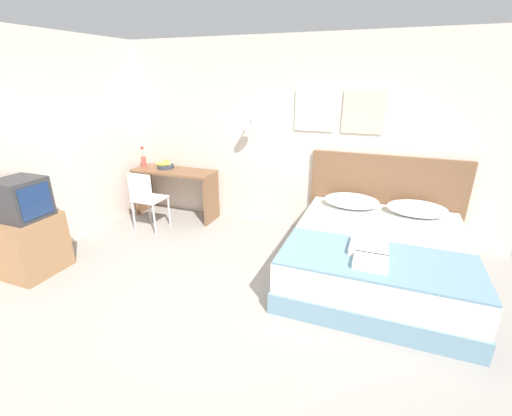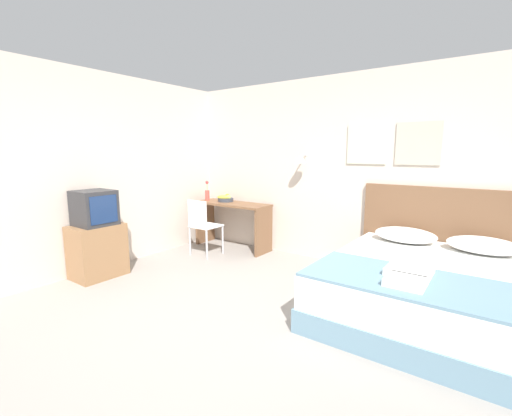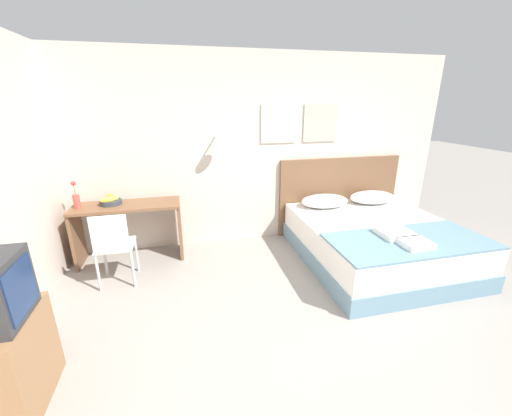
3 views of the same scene
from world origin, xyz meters
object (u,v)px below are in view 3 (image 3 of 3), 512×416
(pillow_left, at_px, (325,201))
(folded_towel_near_foot, at_px, (395,233))
(tv_stand, at_px, (4,365))
(desk_chair, at_px, (113,243))
(throw_blanket, at_px, (410,241))
(desk, at_px, (129,221))
(folded_towel_mid_bed, at_px, (415,243))
(fruit_bowl, at_px, (111,201))
(bed, at_px, (375,242))
(flower_vase, at_px, (76,199))
(headboard, at_px, (339,195))
(pillow_right, at_px, (372,197))

(pillow_left, xyz_separation_m, folded_towel_near_foot, (0.30, -1.20, -0.03))
(tv_stand, bearing_deg, desk_chair, 72.02)
(throw_blanket, relative_size, desk, 1.36)
(throw_blanket, height_order, desk_chair, desk_chair)
(folded_towel_mid_bed, xyz_separation_m, fruit_bowl, (-3.24, 1.59, 0.22))
(folded_towel_near_foot, height_order, fruit_bowl, fruit_bowl)
(bed, xyz_separation_m, folded_towel_near_foot, (-0.09, -0.45, 0.32))
(flower_vase, bearing_deg, desk_chair, -52.65)
(headboard, distance_m, folded_towel_mid_bed, 1.80)
(desk_chair, height_order, fruit_bowl, fruit_bowl)
(desk_chair, distance_m, fruit_bowl, 0.75)
(bed, relative_size, headboard, 1.05)
(bed, xyz_separation_m, fruit_bowl, (-3.30, 0.85, 0.55))
(headboard, height_order, folded_towel_near_foot, headboard)
(folded_towel_near_foot, relative_size, desk_chair, 0.40)
(tv_stand, bearing_deg, fruit_bowl, 80.44)
(pillow_left, relative_size, pillow_right, 1.00)
(pillow_right, height_order, throw_blanket, pillow_right)
(throw_blanket, height_order, folded_towel_mid_bed, folded_towel_mid_bed)
(bed, bearing_deg, desk, 165.67)
(pillow_left, relative_size, fruit_bowl, 2.67)
(headboard, height_order, throw_blanket, headboard)
(pillow_right, height_order, tv_stand, pillow_right)
(pillow_left, distance_m, desk_chair, 2.86)
(pillow_left, distance_m, fruit_bowl, 2.91)
(bed, distance_m, desk, 3.22)
(fruit_bowl, bearing_deg, desk_chair, -81.10)
(throw_blanket, bearing_deg, fruit_bowl, 156.38)
(pillow_left, height_order, fruit_bowl, fruit_bowl)
(fruit_bowl, bearing_deg, bed, -14.38)
(throw_blanket, relative_size, fruit_bowl, 6.81)
(headboard, relative_size, flower_vase, 5.77)
(folded_towel_mid_bed, bearing_deg, pillow_right, 73.40)
(headboard, bearing_deg, desk_chair, -164.29)
(fruit_bowl, relative_size, tv_stand, 0.39)
(throw_blanket, distance_m, tv_stand, 3.72)
(throw_blanket, height_order, flower_vase, flower_vase)
(pillow_left, relative_size, desk, 0.53)
(pillow_right, distance_m, flower_vase, 4.06)
(desk_chair, bearing_deg, pillow_left, 11.92)
(headboard, bearing_deg, folded_towel_mid_bed, -91.72)
(desk, height_order, fruit_bowl, fruit_bowl)
(pillow_right, distance_m, desk_chair, 3.63)
(bed, distance_m, headboard, 1.11)
(flower_vase, bearing_deg, folded_towel_mid_bed, -22.88)
(fruit_bowl, bearing_deg, pillow_right, -1.47)
(bed, height_order, tv_stand, tv_stand)
(pillow_left, distance_m, pillow_right, 0.78)
(pillow_left, height_order, desk, desk)
(headboard, bearing_deg, desk, -175.17)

